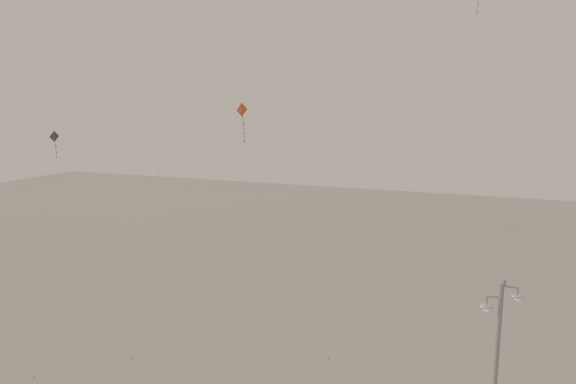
% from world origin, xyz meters
% --- Properties ---
extents(street_lamp, '(1.62, 0.55, 8.95)m').
position_xyz_m(street_lamp, '(10.45, 1.58, 4.77)').
color(street_lamp, '#92949A').
rests_on(street_lamp, ground).
extents(kite_3, '(9.99, 5.43, 15.50)m').
position_xyz_m(kite_3, '(-3.48, 1.63, 11.37)').
color(kite_3, '#9A3616').
rests_on(kite_3, ground).
extents(kite_4, '(8.64, 8.95, 22.28)m').
position_xyz_m(kite_4, '(9.83, 11.62, 16.60)').
color(kite_4, '#362F2D').
rests_on(kite_4, ground).
extents(kite_5, '(3.05, 12.30, 26.18)m').
position_xyz_m(kite_5, '(2.28, 20.92, 20.19)').
color(kite_5, '#935718').
rests_on(kite_5, ground).
extents(kite_6, '(0.97, 3.50, 13.75)m').
position_xyz_m(kite_6, '(-14.89, 5.31, 10.51)').
color(kite_6, '#362F2D').
rests_on(kite_6, ground).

